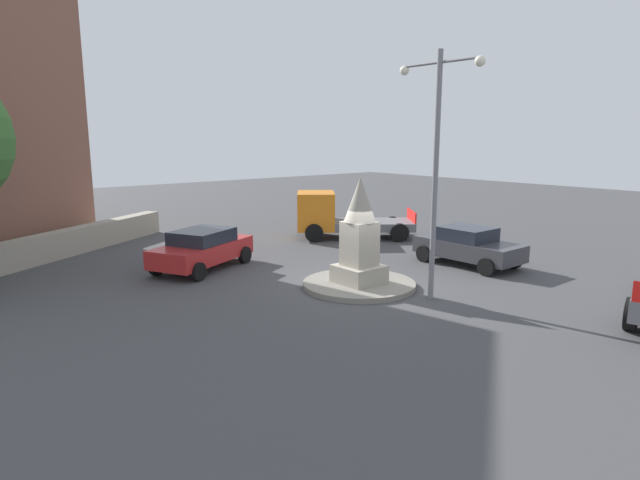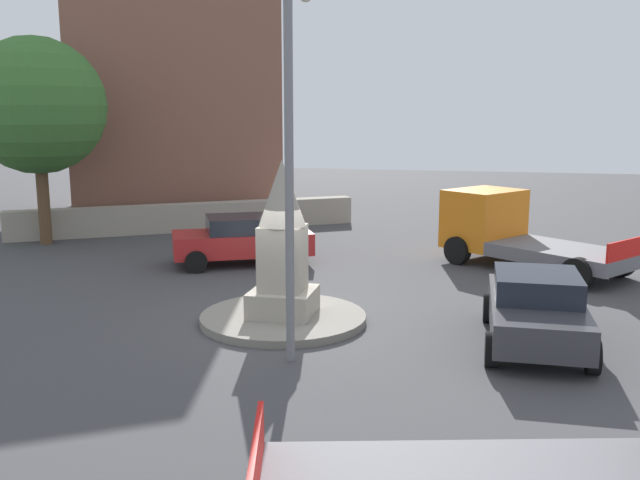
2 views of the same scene
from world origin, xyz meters
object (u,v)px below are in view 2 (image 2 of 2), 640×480
truck_orange_far_side (510,231)px  corner_building (165,85)px  car_red_approaching (242,239)px  streetlamp (289,123)px  monument (283,245)px  tree_near_wall (37,106)px  car_dark_grey_near_island (536,308)px

truck_orange_far_side → corner_building: bearing=61.2°
truck_orange_far_side → corner_building: 17.23m
car_red_approaching → streetlamp: bearing=-155.2°
streetlamp → monument: bearing=18.8°
monument → streetlamp: size_ratio=0.47×
corner_building → tree_near_wall: size_ratio=1.61×
car_red_approaching → corner_building: size_ratio=0.40×
monument → corner_building: corner_building is taller
car_red_approaching → truck_orange_far_side: size_ratio=0.79×
car_red_approaching → corner_building: corner_building is taller
streetlamp → tree_near_wall: streetlamp is taller
car_dark_grey_near_island → truck_orange_far_side: bearing=1.5°
car_red_approaching → corner_building: bearing=35.1°
streetlamp → tree_near_wall: bearing=50.6°
car_dark_grey_near_island → truck_orange_far_side: 7.34m
car_dark_grey_near_island → truck_orange_far_side: (7.33, 0.19, 0.28)m
monument → car_red_approaching: (5.38, 2.76, -0.95)m
car_red_approaching → corner_building: 12.67m
corner_building → car_red_approaching: bearing=-144.9°
monument → car_red_approaching: size_ratio=0.76×
monument → corner_building: (14.95, 9.48, 3.92)m
streetlamp → car_dark_grey_near_island: (1.91, -4.47, -3.60)m
monument → truck_orange_far_side: monument is taller
car_dark_grey_near_island → monument: bearing=85.9°
streetlamp → truck_orange_far_side: (9.24, -4.28, -3.32)m
streetlamp → truck_orange_far_side: bearing=-24.9°
corner_building → streetlamp: bearing=-149.2°
monument → truck_orange_far_side: (6.95, -5.06, -0.69)m
car_red_approaching → truck_orange_far_side: truck_orange_far_side is taller
streetlamp → car_red_approaching: 9.17m
streetlamp → corner_building: bearing=30.8°
car_red_approaching → car_dark_grey_near_island: bearing=-125.7°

